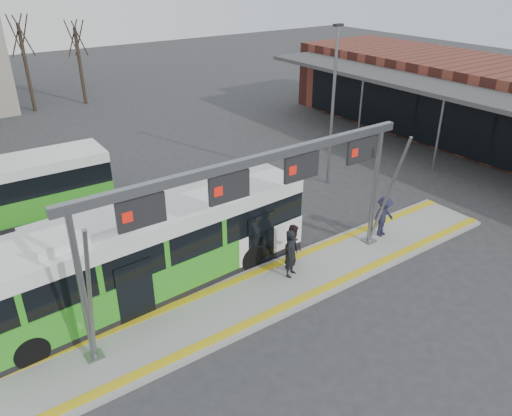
{
  "coord_description": "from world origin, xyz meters",
  "views": [
    {
      "loc": [
        -9.2,
        -11.98,
        11.0
      ],
      "look_at": [
        1.47,
        3.0,
        1.81
      ],
      "focal_mm": 35.0,
      "sensor_mm": 36.0,
      "label": 1
    }
  ],
  "objects_px": {
    "passenger_a": "(292,253)",
    "passenger_b": "(294,245)",
    "gantry": "(259,185)",
    "passenger_c": "(384,216)",
    "hero_bus": "(143,254)"
  },
  "relations": [
    {
      "from": "passenger_b",
      "to": "passenger_a",
      "type": "bearing_deg",
      "value": -171.65
    },
    {
      "from": "passenger_a",
      "to": "passenger_c",
      "type": "xyz_separation_m",
      "value": [
        5.19,
        0.08,
        -0.04
      ]
    },
    {
      "from": "hero_bus",
      "to": "passenger_a",
      "type": "bearing_deg",
      "value": -29.76
    },
    {
      "from": "hero_bus",
      "to": "passenger_c",
      "type": "distance_m",
      "value": 10.32
    },
    {
      "from": "gantry",
      "to": "passenger_b",
      "type": "xyz_separation_m",
      "value": [
        2.02,
        0.51,
        -3.26
      ]
    },
    {
      "from": "gantry",
      "to": "passenger_b",
      "type": "height_order",
      "value": "gantry"
    },
    {
      "from": "hero_bus",
      "to": "passenger_c",
      "type": "xyz_separation_m",
      "value": [
        10.04,
        -2.32,
        -0.55
      ]
    },
    {
      "from": "gantry",
      "to": "hero_bus",
      "type": "relative_size",
      "value": 1.0
    },
    {
      "from": "gantry",
      "to": "passenger_a",
      "type": "bearing_deg",
      "value": 0.31
    },
    {
      "from": "hero_bus",
      "to": "passenger_a",
      "type": "height_order",
      "value": "hero_bus"
    },
    {
      "from": "hero_bus",
      "to": "passenger_c",
      "type": "bearing_deg",
      "value": -16.39
    },
    {
      "from": "passenger_a",
      "to": "passenger_b",
      "type": "relative_size",
      "value": 1.08
    },
    {
      "from": "passenger_b",
      "to": "passenger_c",
      "type": "bearing_deg",
      "value": -41.09
    },
    {
      "from": "passenger_c",
      "to": "hero_bus",
      "type": "bearing_deg",
      "value": 162.73
    },
    {
      "from": "hero_bus",
      "to": "passenger_c",
      "type": "height_order",
      "value": "hero_bus"
    }
  ]
}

